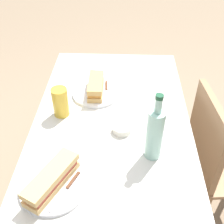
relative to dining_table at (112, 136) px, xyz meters
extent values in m
plane|color=#8C755B|center=(0.00, 0.00, -0.63)|extent=(8.00, 8.00, 0.00)
cube|color=beige|center=(0.00, 0.00, 0.11)|extent=(1.17, 0.70, 0.03)
cylinder|color=#262628|center=(-0.52, -0.29, -0.27)|extent=(0.06, 0.06, 0.73)
cylinder|color=#262628|center=(-0.52, 0.29, -0.27)|extent=(0.06, 0.06, 0.73)
cube|color=#936B47|center=(0.02, 0.45, 0.03)|extent=(0.38, 0.07, 0.40)
cylinder|color=#936B47|center=(0.20, 0.47, -0.41)|extent=(0.04, 0.04, 0.45)
cylinder|color=#936B47|center=(-0.16, 0.43, -0.41)|extent=(0.04, 0.04, 0.45)
cylinder|color=white|center=(-0.16, -0.09, 0.14)|extent=(0.24, 0.24, 0.01)
cube|color=tan|center=(-0.16, -0.09, 0.16)|extent=(0.19, 0.07, 0.02)
cube|color=#CC8438|center=(-0.16, -0.09, 0.18)|extent=(0.18, 0.07, 0.02)
cube|color=tan|center=(-0.16, -0.09, 0.20)|extent=(0.19, 0.07, 0.02)
cube|color=silver|center=(-0.12, -0.03, 0.15)|extent=(0.10, 0.02, 0.00)
cube|color=#59331E|center=(-0.21, -0.04, 0.15)|extent=(0.08, 0.02, 0.01)
cylinder|color=white|center=(0.41, -0.19, 0.14)|extent=(0.24, 0.24, 0.01)
cube|color=tan|center=(0.41, -0.19, 0.16)|extent=(0.24, 0.17, 0.02)
cube|color=#B74C3D|center=(0.41, -0.19, 0.18)|extent=(0.22, 0.15, 0.02)
cube|color=tan|center=(0.41, -0.19, 0.20)|extent=(0.24, 0.17, 0.02)
cube|color=silver|center=(0.47, -0.16, 0.15)|extent=(0.10, 0.05, 0.00)
cube|color=#59331E|center=(0.39, -0.12, 0.15)|extent=(0.08, 0.04, 0.01)
cylinder|color=#99C6B7|center=(0.24, 0.17, 0.24)|extent=(0.06, 0.06, 0.22)
cylinder|color=#99C6B7|center=(0.24, 0.17, 0.38)|extent=(0.03, 0.03, 0.06)
cylinder|color=#19472D|center=(0.24, 0.17, 0.42)|extent=(0.03, 0.03, 0.02)
cylinder|color=gold|center=(0.00, -0.23, 0.20)|extent=(0.07, 0.07, 0.14)
cylinder|color=silver|center=(0.10, 0.05, 0.14)|extent=(0.08, 0.08, 0.03)
cube|color=white|center=(-0.45, -0.19, 0.13)|extent=(0.17, 0.17, 0.00)
camera|label=1|loc=(1.02, 0.04, 0.99)|focal=46.48mm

